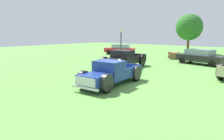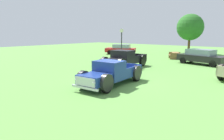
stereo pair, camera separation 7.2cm
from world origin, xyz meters
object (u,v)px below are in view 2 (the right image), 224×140
object	(u,v)px
trash_can	(131,58)
oak_tree_east	(190,27)
pickup_truck_foreground	(109,74)
picnic_table	(175,55)
sedan_distant_a	(121,49)
lamp_post_near	(122,44)
sedan_distant_b	(201,57)
pickup_truck_behind_left	(122,60)

from	to	relation	value
trash_can	oak_tree_east	world-z (taller)	oak_tree_east
trash_can	oak_tree_east	bearing A→B (deg)	84.22
pickup_truck_foreground	picnic_table	xyz separation A→B (m)	(-2.15, 15.07, -0.22)
pickup_truck_foreground	sedan_distant_a	bearing A→B (deg)	125.07
oak_tree_east	sedan_distant_a	bearing A→B (deg)	-131.56
pickup_truck_foreground	sedan_distant_a	world-z (taller)	pickup_truck_foreground
pickup_truck_foreground	trash_can	size ratio (longest dim) A/B	5.29
lamp_post_near	picnic_table	bearing A→B (deg)	51.29
picnic_table	oak_tree_east	xyz separation A→B (m)	(-1.22, 8.11, 3.49)
pickup_truck_foreground	sedan_distant_b	bearing A→B (deg)	82.08
pickup_truck_foreground	lamp_post_near	distance (m)	11.73
sedan_distant_a	picnic_table	size ratio (longest dim) A/B	2.06
pickup_truck_foreground	oak_tree_east	xyz separation A→B (m)	(-3.37, 23.18, 3.27)
pickup_truck_foreground	trash_can	bearing A→B (deg)	117.36
pickup_truck_behind_left	picnic_table	bearing A→B (deg)	84.87
pickup_truck_behind_left	oak_tree_east	xyz separation A→B (m)	(-0.35, 17.80, 3.22)
trash_can	oak_tree_east	size ratio (longest dim) A/B	0.16
pickup_truck_foreground	sedan_distant_a	xyz separation A→B (m)	(-10.57, 15.05, 0.05)
trash_can	pickup_truck_behind_left	bearing A→B (deg)	-65.44
lamp_post_near	pickup_truck_foreground	bearing A→B (deg)	-56.64
trash_can	lamp_post_near	bearing A→B (deg)	162.74
pickup_truck_behind_left	pickup_truck_foreground	bearing A→B (deg)	-60.72
pickup_truck_behind_left	oak_tree_east	size ratio (longest dim) A/B	0.89
lamp_post_near	trash_can	size ratio (longest dim) A/B	3.82
picnic_table	oak_tree_east	world-z (taller)	oak_tree_east
sedan_distant_a	pickup_truck_behind_left	bearing A→B (deg)	-52.03
sedan_distant_a	lamp_post_near	world-z (taller)	lamp_post_near
sedan_distant_b	oak_tree_east	xyz separation A→B (m)	(-5.07, 10.92, 3.19)
sedan_distant_a	picnic_table	distance (m)	8.42
pickup_truck_behind_left	trash_can	xyz separation A→B (m)	(-1.76, 3.86, -0.29)
oak_tree_east	sedan_distant_b	bearing A→B (deg)	-65.08
pickup_truck_foreground	lamp_post_near	world-z (taller)	lamp_post_near
pickup_truck_foreground	sedan_distant_a	distance (m)	18.39
lamp_post_near	picnic_table	world-z (taller)	lamp_post_near
oak_tree_east	pickup_truck_behind_left	bearing A→B (deg)	-88.87
sedan_distant_a	sedan_distant_b	distance (m)	12.59
sedan_distant_a	picnic_table	xyz separation A→B (m)	(8.42, 0.01, -0.27)
pickup_truck_behind_left	oak_tree_east	bearing A→B (deg)	91.13
pickup_truck_foreground	lamp_post_near	bearing A→B (deg)	123.36
pickup_truck_foreground	sedan_distant_b	size ratio (longest dim) A/B	1.04
lamp_post_near	trash_can	world-z (taller)	lamp_post_near
sedan_distant_a	lamp_post_near	size ratio (longest dim) A/B	1.30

